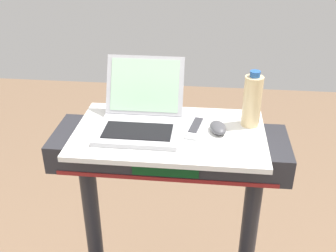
{
  "coord_description": "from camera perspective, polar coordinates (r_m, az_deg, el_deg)",
  "views": [
    {
      "loc": [
        0.14,
        -0.64,
        1.95
      ],
      "look_at": [
        0.0,
        0.65,
        1.25
      ],
      "focal_mm": 43.6,
      "sensor_mm": 36.0,
      "label": 1
    }
  ],
  "objects": [
    {
      "name": "tv_remote",
      "position": [
        1.55,
        3.89,
        -0.19
      ],
      "size": [
        0.07,
        0.17,
        0.02
      ],
      "color": "silver",
      "rests_on": "desk_board"
    },
    {
      "name": "water_bottle",
      "position": [
        1.57,
        11.69,
        3.51
      ],
      "size": [
        0.07,
        0.07,
        0.22
      ],
      "color": "beige",
      "rests_on": "desk_board"
    },
    {
      "name": "computer_mouse",
      "position": [
        1.54,
        7.01,
        -0.23
      ],
      "size": [
        0.08,
        0.11,
        0.03
      ],
      "primitive_type": "ellipsoid",
      "rotation": [
        0.0,
        0.0,
        0.23
      ],
      "color": "#4C4C51",
      "rests_on": "desk_board"
    },
    {
      "name": "laptop",
      "position": [
        1.55,
        -3.83,
        1.5
      ],
      "size": [
        0.31,
        0.34,
        0.23
      ],
      "rotation": [
        0.0,
        0.0,
        0.02
      ],
      "color": "#B7B7BC",
      "rests_on": "desk_board"
    },
    {
      "name": "desk_board",
      "position": [
        1.54,
        0.2,
        -1.08
      ],
      "size": [
        0.72,
        0.44,
        0.02
      ],
      "primitive_type": "cube",
      "color": "white",
      "rests_on": "treadmill_base"
    }
  ]
}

